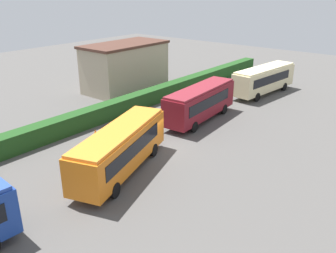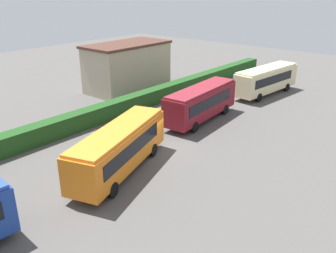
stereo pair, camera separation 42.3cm
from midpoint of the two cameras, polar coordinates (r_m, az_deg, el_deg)
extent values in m
plane|color=#514F4C|center=(28.46, -2.36, -3.87)|extent=(104.35, 104.35, 0.00)
cube|color=orange|center=(24.84, -8.06, -3.46)|extent=(10.21, 5.50, 2.52)
cube|color=orange|center=(24.30, -8.23, -0.56)|extent=(9.86, 5.21, 0.20)
cube|color=black|center=(25.07, -10.96, -2.64)|extent=(7.36, 2.48, 1.01)
cube|color=black|center=(23.93, -5.78, -3.56)|extent=(7.36, 2.48, 1.01)
cube|color=black|center=(28.82, -3.41, 1.00)|extent=(0.68, 1.95, 1.06)
cube|color=silver|center=(28.55, -3.45, 2.46)|extent=(0.47, 1.31, 0.28)
cylinder|color=black|center=(28.33, -7.02, -3.03)|extent=(1.04, 0.58, 1.00)
cylinder|color=black|center=(27.42, -2.76, -3.76)|extent=(1.04, 0.58, 1.00)
cylinder|color=black|center=(23.70, -13.93, -8.80)|extent=(1.04, 0.58, 1.00)
cylinder|color=black|center=(22.60, -9.04, -10.00)|extent=(1.04, 0.58, 1.00)
sphere|color=silver|center=(29.55, -4.56, -1.02)|extent=(0.22, 0.22, 0.22)
sphere|color=silver|center=(29.03, -2.11, -1.39)|extent=(0.22, 0.22, 0.22)
cube|color=maroon|center=(34.33, 4.83, 3.89)|extent=(9.75, 3.15, 2.54)
cube|color=maroon|center=(33.94, 4.90, 6.10)|extent=(9.45, 2.93, 0.20)
cube|color=black|center=(34.59, 2.83, 4.61)|extent=(7.46, 0.61, 1.02)
cube|color=black|center=(33.42, 6.40, 3.88)|extent=(7.46, 0.61, 1.02)
cube|color=black|center=(38.32, 8.48, 6.10)|extent=(0.19, 1.98, 1.07)
cube|color=silver|center=(38.12, 8.55, 7.24)|extent=(0.14, 1.33, 0.28)
cylinder|color=black|center=(37.72, 5.58, 3.40)|extent=(1.02, 0.36, 1.00)
cylinder|color=black|center=(36.76, 8.59, 2.76)|extent=(1.02, 0.36, 1.00)
cylinder|color=black|center=(32.94, 0.48, 0.75)|extent=(1.02, 0.36, 1.00)
cylinder|color=black|center=(31.83, 3.78, -0.06)|extent=(1.02, 0.36, 1.00)
sphere|color=silver|center=(38.96, 7.52, 4.53)|extent=(0.22, 0.22, 0.22)
sphere|color=silver|center=(38.41, 9.28, 4.18)|extent=(0.22, 0.22, 0.22)
cube|color=beige|center=(44.30, 14.81, 7.30)|extent=(10.25, 3.43, 2.50)
cube|color=#F8E8B2|center=(44.00, 14.97, 9.00)|extent=(9.93, 3.21, 0.20)
cube|color=black|center=(44.58, 13.30, 7.92)|extent=(7.80, 0.85, 1.00)
cube|color=black|center=(43.40, 16.02, 7.29)|extent=(7.80, 0.85, 1.00)
cube|color=black|center=(48.56, 17.95, 8.55)|extent=(0.24, 1.96, 1.05)
cube|color=silver|center=(48.40, 18.05, 9.44)|extent=(0.18, 1.32, 0.28)
cylinder|color=black|center=(47.77, 15.47, 6.64)|extent=(1.02, 0.38, 1.00)
cylinder|color=black|center=(46.77, 17.79, 6.07)|extent=(1.02, 0.38, 1.00)
cylinder|color=black|center=(42.63, 11.20, 5.24)|extent=(1.02, 0.38, 1.00)
cylinder|color=black|center=(41.50, 13.71, 4.58)|extent=(1.02, 0.38, 1.00)
sphere|color=silver|center=(49.13, 17.12, 7.35)|extent=(0.22, 0.22, 0.22)
sphere|color=silver|center=(48.55, 18.48, 7.02)|extent=(0.22, 0.22, 0.22)
cube|color=#1E481B|center=(33.89, -13.11, 1.33)|extent=(64.17, 1.44, 1.62)
cube|color=tan|center=(45.07, -7.06, 9.28)|extent=(10.31, 5.24, 5.42)
cube|color=#4C2D23|center=(44.55, -7.23, 12.87)|extent=(10.73, 5.45, 0.30)
cone|color=orange|center=(31.77, -11.88, -0.94)|extent=(0.36, 0.36, 0.60)
camera|label=1|loc=(0.21, -90.41, -0.16)|focal=38.19mm
camera|label=2|loc=(0.21, 89.59, 0.16)|focal=38.19mm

